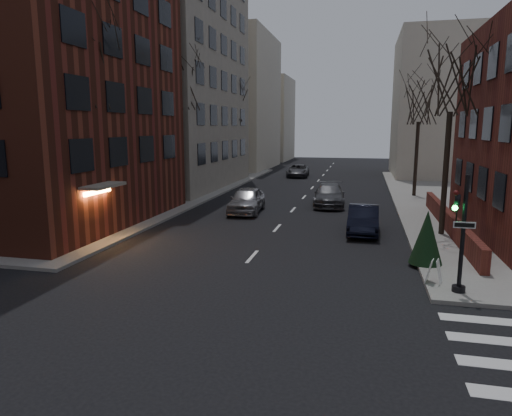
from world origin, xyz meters
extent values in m
cube|color=gray|center=(-29.00, 30.00, 0.07)|extent=(44.00, 44.00, 0.15)
cube|color=maroon|center=(-15.50, 16.50, 9.00)|extent=(15.00, 15.00, 18.00)
cube|color=gray|center=(-17.00, 34.00, 14.00)|extent=(18.00, 18.00, 28.00)
cube|color=maroon|center=(9.30, 19.00, 0.65)|extent=(0.35, 16.00, 1.00)
cube|color=#B9B19C|center=(-15.00, 55.00, 9.00)|extent=(14.00, 16.00, 18.00)
cube|color=#B9B19C|center=(15.00, 50.00, 8.00)|extent=(14.00, 14.00, 16.00)
cube|color=#B9B19C|center=(-13.00, 72.00, 7.00)|extent=(10.00, 12.00, 14.00)
cylinder|color=black|center=(8.00, 9.00, 2.15)|extent=(0.14, 0.14, 4.00)
cylinder|color=black|center=(8.00, 9.00, 0.25)|extent=(0.44, 0.44, 0.20)
imported|color=black|center=(7.75, 9.00, 3.00)|extent=(0.16, 0.20, 1.00)
sphere|color=#19FF4C|center=(7.68, 8.95, 3.05)|extent=(0.18, 0.18, 0.18)
cube|color=white|center=(8.00, 8.88, 2.50)|extent=(0.70, 0.03, 0.22)
cylinder|color=#2D231C|center=(-8.80, 14.00, 3.47)|extent=(0.28, 0.28, 6.65)
cylinder|color=#2D231C|center=(-8.80, 26.00, 3.65)|extent=(0.28, 0.28, 7.00)
cylinder|color=#2D231C|center=(-8.80, 40.00, 3.30)|extent=(0.28, 0.28, 6.30)
cylinder|color=#2D231C|center=(8.80, 18.00, 3.30)|extent=(0.28, 0.28, 6.30)
cylinder|color=#2D231C|center=(8.80, 32.00, 3.12)|extent=(0.28, 0.28, 5.95)
cylinder|color=black|center=(-8.20, 22.00, 3.15)|extent=(0.12, 0.12, 6.00)
sphere|color=#FFA54C|center=(-8.20, 22.00, 6.25)|extent=(0.36, 0.36, 0.36)
cylinder|color=black|center=(-8.20, 42.00, 3.15)|extent=(0.12, 0.12, 6.00)
sphere|color=#FFA54C|center=(-8.20, 42.00, 6.25)|extent=(0.36, 0.36, 0.36)
imported|color=black|center=(4.77, 17.85, 0.75)|extent=(1.63, 4.57, 1.50)
imported|color=#939297|center=(-2.90, 22.32, 0.85)|extent=(2.31, 5.10, 1.70)
imported|color=#424347|center=(2.31, 26.31, 0.79)|extent=(2.52, 5.54, 1.57)
imported|color=#414146|center=(-2.71, 45.44, 0.71)|extent=(2.67, 5.26, 1.42)
cube|color=white|center=(7.30, 9.75, 0.58)|extent=(0.52, 0.62, 0.86)
cone|color=black|center=(7.30, 12.20, 1.26)|extent=(1.52, 1.52, 2.22)
camera|label=1|loc=(4.67, -7.04, 5.69)|focal=32.00mm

